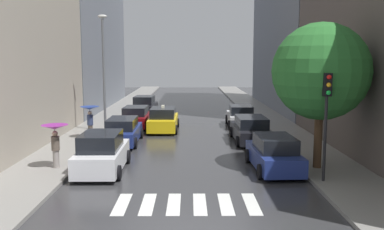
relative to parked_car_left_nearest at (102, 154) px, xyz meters
The scene contains 18 objects.
ground_plane 17.71m from the parked_car_left_nearest, 77.64° to the left, with size 28.00×72.00×0.04m, color #323234.
sidewalk_left 17.51m from the parked_car_left_nearest, 98.92° to the left, with size 3.00×72.00×0.15m, color gray.
sidewalk_right 20.13m from the parked_car_left_nearest, 59.23° to the left, with size 3.00×72.00×0.15m, color gray.
crosswalk_stripes 5.71m from the parked_car_left_nearest, 47.91° to the right, with size 4.95×2.20×0.01m.
building_left_mid 26.92m from the parked_car_left_nearest, 106.68° to the left, with size 6.00×20.67×20.94m, color slate.
parked_car_left_nearest is the anchor object (origin of this frame).
parked_car_left_second 6.18m from the parked_car_left_nearest, 90.52° to the left, with size 2.01×4.65×1.53m.
parked_car_left_third 11.99m from the parked_car_left_nearest, 90.03° to the left, with size 2.12×4.32×1.54m.
parked_car_left_fourth 18.19m from the parked_car_left_nearest, 90.15° to the left, with size 2.17×4.28×1.73m.
parked_car_right_nearest 7.68m from the parked_car_left_nearest, ahead, with size 2.15×4.38×1.59m.
parked_car_right_second 10.04m from the parked_car_left_nearest, 41.14° to the left, with size 2.19×4.82×1.56m.
parked_car_right_third 14.53m from the parked_car_left_nearest, 58.19° to the left, with size 2.09×4.25×1.56m.
taxi_midroad 10.69m from the parked_car_left_nearest, 78.85° to the left, with size 2.12×4.46×1.81m.
pedestrian_foreground 2.25m from the parked_car_left_nearest, behind, with size 1.17×1.17×1.94m.
pedestrian_near_tree 7.58m from the parked_car_left_nearest, 107.04° to the left, with size 1.16×1.16×1.93m.
street_tree_right 10.27m from the parked_car_left_nearest, ahead, with size 4.26×4.26×6.43m.
traffic_light_right_corner 9.76m from the parked_car_left_nearest, 11.98° to the right, with size 0.30×0.42×4.30m.
lamp_post_left 10.42m from the parked_car_left_nearest, 100.42° to the left, with size 0.60×0.28×7.66m.
Camera 1 is at (0.09, -11.40, 5.04)m, focal length 39.10 mm.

